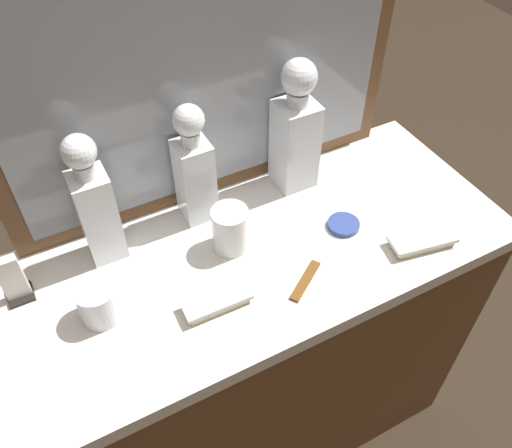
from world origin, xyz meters
name	(u,v)px	position (x,y,z in m)	size (l,w,h in m)	color
ground_plane	(256,419)	(0.00, 0.00, 0.00)	(6.00, 6.00, 0.00)	#2D2319
dresser	(256,352)	(0.00, 0.00, 0.43)	(1.12, 0.48, 0.85)	brown
dresser_mirror	(202,43)	(0.00, 0.22, 1.22)	(0.91, 0.03, 0.74)	brown
crystal_decanter_left	(295,137)	(0.18, 0.16, 0.98)	(0.09, 0.09, 0.32)	white
crystal_decanter_rear	(194,175)	(-0.06, 0.16, 0.96)	(0.07, 0.07, 0.29)	white
crystal_decanter_far_right	(96,211)	(-0.28, 0.14, 0.97)	(0.07, 0.07, 0.30)	white
crystal_tumbler_right	(230,230)	(-0.04, 0.04, 0.90)	(0.08, 0.08, 0.10)	white
crystal_tumbler_center	(99,304)	(-0.34, -0.01, 0.89)	(0.08, 0.08, 0.08)	white
silver_brush_far_left	(422,241)	(0.32, -0.15, 0.86)	(0.15, 0.08, 0.02)	#B7A88C
silver_brush_left	(217,302)	(-0.14, -0.09, 0.86)	(0.14, 0.06, 0.02)	#B7A88C
porcelain_dish	(344,225)	(0.20, -0.03, 0.86)	(0.07, 0.07, 0.01)	#33478C
tortoiseshell_comb	(305,281)	(0.05, -0.12, 0.85)	(0.10, 0.08, 0.01)	brown
napkin_holder	(14,282)	(-0.47, 0.11, 0.90)	(0.05, 0.05, 0.11)	black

